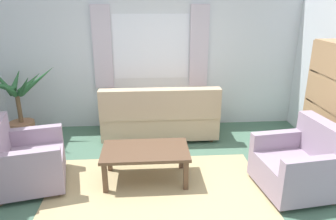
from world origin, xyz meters
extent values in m
plane|color=#476B56|center=(0.00, 0.00, 0.00)|extent=(6.24, 6.24, 0.00)
cube|color=silver|center=(0.00, 2.26, 1.30)|extent=(5.32, 0.12, 2.60)
cube|color=white|center=(0.00, 2.20, 1.45)|extent=(1.30, 0.01, 1.10)
cube|color=silver|center=(-0.83, 2.17, 1.45)|extent=(0.32, 0.06, 1.40)
cube|color=silver|center=(0.83, 2.17, 1.45)|extent=(0.32, 0.06, 1.40)
cube|color=tan|center=(0.00, 0.00, 0.01)|extent=(2.68, 1.75, 0.01)
cube|color=tan|center=(0.11, 1.70, 0.25)|extent=(1.90, 0.80, 0.38)
cube|color=tan|center=(0.11, 1.38, 0.68)|extent=(1.90, 0.20, 0.48)
cube|color=tan|center=(0.98, 1.70, 0.56)|extent=(0.16, 0.80, 0.24)
cube|color=tan|center=(-0.76, 1.70, 0.56)|extent=(0.16, 0.80, 0.24)
cylinder|color=brown|center=(0.96, 2.00, 0.03)|extent=(0.06, 0.06, 0.06)
cylinder|color=brown|center=(-0.74, 2.00, 0.03)|extent=(0.06, 0.06, 0.06)
cylinder|color=brown|center=(0.96, 1.40, 0.03)|extent=(0.06, 0.06, 0.06)
cylinder|color=brown|center=(-0.74, 1.40, 0.03)|extent=(0.06, 0.06, 0.06)
cube|color=#998499|center=(-1.56, 0.27, 0.24)|extent=(0.96, 0.99, 0.36)
cube|color=#998499|center=(-1.48, -0.08, 0.53)|extent=(0.81, 0.29, 0.22)
cube|color=#998499|center=(-1.64, 0.62, 0.53)|extent=(0.81, 0.29, 0.22)
cylinder|color=brown|center=(-1.18, 0.01, 0.03)|extent=(0.05, 0.05, 0.06)
cylinder|color=brown|center=(-1.32, 0.67, 0.03)|extent=(0.05, 0.05, 0.06)
cylinder|color=brown|center=(-1.80, -0.13, 0.03)|extent=(0.05, 0.05, 0.06)
cylinder|color=brown|center=(-1.95, 0.53, 0.03)|extent=(0.05, 0.05, 0.06)
cube|color=#998499|center=(1.66, -0.08, 0.24)|extent=(0.90, 0.93, 0.36)
cube|color=#998499|center=(1.99, -0.04, 0.65)|extent=(0.28, 0.86, 0.46)
cube|color=#998499|center=(1.61, 0.28, 0.53)|extent=(0.81, 0.22, 0.22)
cube|color=#998499|center=(1.71, -0.44, 0.53)|extent=(0.81, 0.22, 0.22)
cylinder|color=brown|center=(1.30, 0.22, 0.03)|extent=(0.05, 0.05, 0.06)
cylinder|color=brown|center=(1.39, -0.46, 0.03)|extent=(0.05, 0.05, 0.06)
cylinder|color=brown|center=(1.93, 0.30, 0.03)|extent=(0.05, 0.05, 0.06)
cylinder|color=brown|center=(2.02, -0.38, 0.03)|extent=(0.05, 0.05, 0.06)
cube|color=brown|center=(-0.13, 0.29, 0.42)|extent=(1.10, 0.64, 0.04)
cube|color=brown|center=(-0.62, 0.03, 0.20)|extent=(0.06, 0.06, 0.40)
cube|color=brown|center=(0.36, 0.03, 0.20)|extent=(0.06, 0.06, 0.40)
cube|color=brown|center=(-0.62, 0.55, 0.20)|extent=(0.06, 0.06, 0.40)
cube|color=brown|center=(0.36, 0.55, 0.20)|extent=(0.06, 0.06, 0.40)
cylinder|color=#9E6B4C|center=(-2.17, 1.69, 0.16)|extent=(0.40, 0.40, 0.31)
cylinder|color=brown|center=(-2.17, 1.69, 0.54)|extent=(0.07, 0.07, 0.45)
cone|color=#2D6638|center=(-1.83, 1.72, 1.01)|extent=(0.61, 0.15, 0.50)
cone|color=#2D6638|center=(-2.00, 1.87, 0.94)|extent=(0.36, 0.44, 0.35)
cone|color=#2D6638|center=(-2.25, 1.98, 0.97)|extent=(0.20, 0.59, 0.33)
cone|color=#2D6638|center=(-2.46, 1.85, 0.99)|extent=(0.52, 0.37, 0.50)
cone|color=#2D6638|center=(-2.19, 1.46, 0.93)|extent=(0.12, 0.44, 0.34)
cone|color=#2D6638|center=(-1.95, 1.47, 0.99)|extent=(0.43, 0.48, 0.48)
cube|color=#A87F56|center=(2.38, 0.96, 0.85)|extent=(0.30, 0.04, 1.70)
cube|color=#A87F56|center=(2.24, 0.51, 0.85)|extent=(0.02, 0.90, 1.70)
cube|color=#A87F56|center=(2.38, 0.51, 0.01)|extent=(0.30, 0.86, 0.02)
cube|color=#A87F56|center=(2.38, 0.51, 0.43)|extent=(0.30, 0.86, 0.02)
cube|color=#A87F56|center=(2.38, 0.51, 0.86)|extent=(0.30, 0.86, 0.02)
cube|color=#7F478C|center=(2.38, 0.34, 0.59)|extent=(0.25, 0.08, 0.29)
cube|color=#335199|center=(2.38, 0.43, 0.54)|extent=(0.23, 0.08, 0.20)
cube|color=gold|center=(2.38, 0.51, 0.58)|extent=(0.23, 0.07, 0.27)
cube|color=gold|center=(2.38, 0.60, 0.59)|extent=(0.27, 0.08, 0.29)
camera|label=1|loc=(-0.09, -3.32, 2.25)|focal=33.80mm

